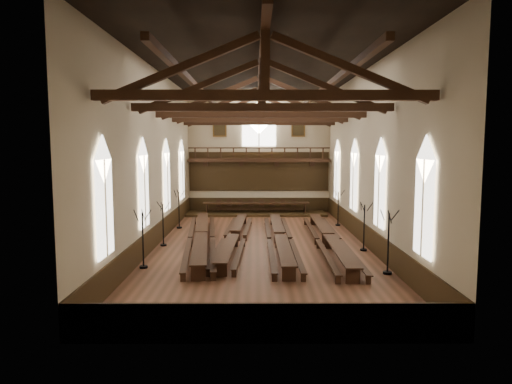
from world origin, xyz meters
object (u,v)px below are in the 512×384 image
candelabrum_left_mid (163,232)px  candelabrum_right_far (338,215)px  candelabrum_right_mid (364,236)px  refectory_row_d (329,237)px  refectory_row_a (201,235)px  high_table (256,204)px  candelabrum_right_near (388,255)px  refectory_row_c (280,236)px  candelabrum_left_near (143,250)px  dais (256,213)px  refectory_row_b (234,235)px  candelabrum_left_far (179,217)px

candelabrum_left_mid → candelabrum_right_far: size_ratio=1.00×
candelabrum_right_far → candelabrum_right_mid: bearing=-90.0°
refectory_row_d → candelabrum_right_mid: (1.73, -1.00, 0.26)m
refectory_row_a → high_table: 11.82m
candelabrum_right_near → candelabrum_right_far: size_ratio=1.14×
refectory_row_c → candelabrum_right_far: size_ratio=5.58×
refectory_row_c → candelabrum_left_near: candelabrum_left_near is taller
dais → candelabrum_right_near: bearing=-71.4°
refectory_row_b → candelabrum_right_mid: bearing=-14.0°
candelabrum_left_near → candelabrum_right_mid: bearing=17.2°
refectory_row_d → dais: bearing=109.0°
refectory_row_b → refectory_row_d: refectory_row_d is taller
refectory_row_b → candelabrum_left_near: bearing=-127.7°
refectory_row_d → candelabrum_right_near: (1.73, -5.46, 0.33)m
refectory_row_d → high_table: bearing=109.0°
refectory_row_a → refectory_row_b: size_ratio=1.06×
candelabrum_right_near → refectory_row_a: bearing=146.7°
refectory_row_c → dais: (-1.34, 11.59, -0.44)m
high_table → refectory_row_c: bearing=-83.4°
high_table → candelabrum_right_far: 7.77m
dais → candelabrum_left_far: bearing=-130.7°
refectory_row_b → high_table: (1.27, 11.07, 0.37)m
high_table → candelabrum_right_far: candelabrum_right_far is taller
refectory_row_b → candelabrum_left_far: size_ratio=5.20×
refectory_row_d → candelabrum_right_near: 5.74m
candelabrum_left_near → candelabrum_left_far: (-0.00, 10.11, -0.03)m
candelabrum_right_mid → high_table: bearing=114.4°
refectory_row_d → high_table: high_table is taller
high_table → candelabrum_right_near: bearing=-71.4°
refectory_row_c → candelabrum_right_mid: (4.47, -1.25, 0.27)m
dais → candelabrum_left_mid: candelabrum_left_mid is taller
refectory_row_a → refectory_row_c: refectory_row_a is taller
dais → candelabrum_left_mid: 12.77m
refectory_row_b → dais: (1.27, 11.07, -0.41)m
refectory_row_a → candelabrum_right_far: size_ratio=5.76×
refectory_row_a → high_table: size_ratio=1.69×
candelabrum_left_far → candelabrum_right_mid: size_ratio=1.01×
candelabrum_right_mid → candelabrum_left_far: bearing=149.0°
refectory_row_b → candelabrum_left_near: candelabrum_left_near is taller
high_table → candelabrum_right_near: 18.24m
candelabrum_left_far → candelabrum_right_mid: (11.10, -6.68, -0.00)m
candelabrum_left_near → refectory_row_d: bearing=25.3°
refectory_row_d → candelabrum_right_far: (1.73, 6.68, 0.23)m
refectory_row_a → candelabrum_left_near: bearing=-113.1°
refectory_row_c → candelabrum_left_mid: size_ratio=5.61×
refectory_row_b → dais: bearing=83.4°
high_table → refectory_row_b: bearing=-96.6°
refectory_row_c → candelabrum_right_near: (4.47, -5.71, 0.35)m
candelabrum_left_far → candelabrum_right_near: bearing=-45.1°
candelabrum_left_far → high_table: bearing=49.3°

